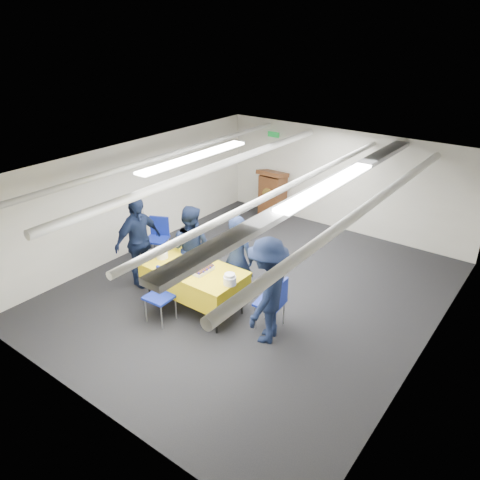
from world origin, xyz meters
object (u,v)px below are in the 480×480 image
Objects in this scene: sailor_b at (191,247)px; sailor_a at (237,259)px; sheet_cake at (196,267)px; chair_right at (275,300)px; chair_left at (158,234)px; podium at (273,195)px; sailor_c at (138,242)px; sailor_d at (267,291)px; chair_near at (163,290)px; serving_table at (194,279)px.

sailor_a is at bearing 170.85° from sailor_b.
sheet_cake is 1.39m from chair_right.
sailor_b is at bearing -10.56° from sailor_a.
chair_left is 0.55× the size of sailor_b.
podium is at bearing -96.36° from sailor_b.
chair_left is at bearing 30.58° from sailor_c.
sheet_cake is at bearing -102.75° from sailor_d.
chair_right and chair_left have the same top height.
podium reaches higher than sheet_cake.
sailor_b is 2.01m from sailor_d.
sailor_b reaches higher than sheet_cake.
sailor_a is (2.25, -0.34, 0.27)m from chair_left.
chair_near is at bearing 44.19° from sailor_a.
chair_near is at bearing -152.26° from chair_right.
sheet_cake is 0.78m from sailor_b.
podium is (-1.19, 4.09, -0.20)m from sheet_cake.
sailor_d reaches higher than sailor_a.
sheet_cake is at bearing -7.37° from serving_table.
sailor_a reaches higher than chair_near.
chair_right is at bearing 27.74° from chair_near.
serving_table is at bearing -27.54° from chair_left.
chair_left is 0.51× the size of sailor_d.
chair_left is 1.08m from sailor_c.
podium is at bearing 105.25° from serving_table.
sheet_cake is 0.29× the size of sailor_c.
sailor_d reaches higher than sailor_b.
serving_table is 1.43m from chair_right.
sailor_b is (-0.94, -0.11, -0.02)m from sailor_a.
chair_left is (-3.22, 0.64, 0.00)m from chair_right.
podium is 3.21m from chair_left.
sailor_d is at bearing -57.83° from podium.
chair_right is (2.51, -3.77, -0.08)m from podium.
serving_table is 0.26m from sheet_cake.
sheet_cake is 2.14m from chair_left.
sailor_d is at bearing 1.12° from serving_table.
chair_left is (-1.89, 0.96, -0.28)m from sheet_cake.
sailor_a is at bearing 60.53° from sheet_cake.
chair_near is 1.31m from sailor_c.
sheet_cake is (0.07, -0.01, 0.25)m from serving_table.
serving_table is at bearing 119.97° from sailor_b.
sailor_a is at bearing 162.78° from chair_right.
sailor_d is at bearing 1.57° from sheet_cake.
sailor_b is (0.60, -3.58, 0.18)m from podium.
serving_table is 0.76m from sailor_b.
sailor_c is (-0.23, -4.06, 0.23)m from podium.
podium is 0.74× the size of sailor_d.
serving_table is 0.56m from chair_near.
serving_table is 0.79m from sailor_a.
serving_table is at bearing -167.34° from chair_right.
chair_near is at bearing -42.19° from chair_left.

